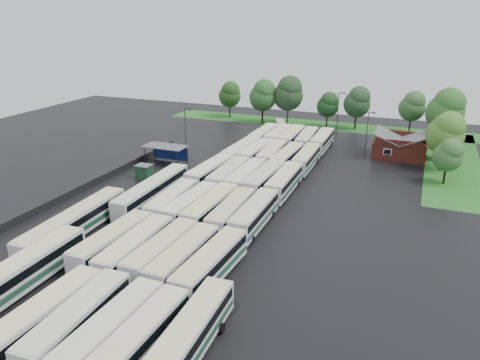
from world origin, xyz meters
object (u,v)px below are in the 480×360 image
at_px(minibus, 280,125).
at_px(brick_building, 400,148).
at_px(artic_bus_west_a, 12,279).
at_px(artic_bus_east, 176,355).

bearing_deg(minibus, brick_building, -46.41).
bearing_deg(artic_bus_west_a, artic_bus_east, -11.05).
height_order(artic_bus_west_a, artic_bus_east, artic_bus_west_a).
xyz_separation_m(artic_bus_west_a, minibus, (4.05, 78.72, -0.72)).
bearing_deg(minibus, artic_bus_east, -100.45).
xyz_separation_m(brick_building, artic_bus_west_a, (-32.96, -65.62, 0.16)).
relative_size(brick_building, artic_bus_east, 0.53).
relative_size(brick_building, artic_bus_west_a, 0.51).
height_order(artic_bus_east, minibus, artic_bus_east).
xyz_separation_m(brick_building, artic_bus_east, (-12.03, -69.18, 0.09)).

